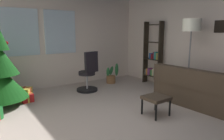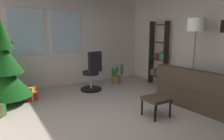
% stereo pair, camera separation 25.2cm
% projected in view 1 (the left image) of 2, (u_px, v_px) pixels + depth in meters
% --- Properties ---
extents(ground_plane, '(5.29, 6.02, 0.10)m').
position_uv_depth(ground_plane, '(121.00, 125.00, 3.62)').
color(ground_plane, '#B6A69A').
extents(wall_back_with_windows, '(5.29, 0.12, 2.82)m').
position_uv_depth(wall_back_with_windows, '(55.00, 37.00, 5.80)').
color(wall_back_with_windows, beige).
rests_on(wall_back_with_windows, ground_plane).
extents(wall_right_with_frames, '(0.12, 6.02, 2.82)m').
position_uv_depth(wall_right_with_frames, '(211.00, 38.00, 4.87)').
color(wall_right_with_frames, beige).
rests_on(wall_right_with_frames, ground_plane).
extents(couch, '(1.53, 1.99, 0.83)m').
position_uv_depth(couch, '(209.00, 92.00, 4.34)').
color(couch, '#403427').
rests_on(couch, ground_plane).
extents(footstool, '(0.43, 0.42, 0.37)m').
position_uv_depth(footstool, '(156.00, 99.00, 3.87)').
color(footstool, '#403427').
rests_on(footstool, ground_plane).
extents(gift_box_red, '(0.26, 0.24, 0.19)m').
position_uv_depth(gift_box_red, '(27.00, 98.00, 4.65)').
color(gift_box_red, red).
rests_on(gift_box_red, ground_plane).
extents(gift_box_gold, '(0.45, 0.44, 0.28)m').
position_uv_depth(gift_box_gold, '(23.00, 94.00, 4.81)').
color(gift_box_gold, gold).
rests_on(gift_box_gold, ground_plane).
extents(office_chair, '(0.56, 0.56, 1.07)m').
position_uv_depth(office_chair, '(88.00, 76.00, 5.42)').
color(office_chair, black).
rests_on(office_chair, ground_plane).
extents(bookshelf, '(0.18, 0.64, 1.86)m').
position_uv_depth(bookshelf, '(153.00, 57.00, 6.11)').
color(bookshelf, black).
rests_on(bookshelf, ground_plane).
extents(floor_lamp, '(0.40, 0.40, 1.86)m').
position_uv_depth(floor_lamp, '(191.00, 30.00, 4.63)').
color(floor_lamp, slate).
rests_on(floor_lamp, ground_plane).
extents(potted_plant, '(0.40, 0.49, 0.66)m').
position_uv_depth(potted_plant, '(112.00, 76.00, 6.31)').
color(potted_plant, olive).
rests_on(potted_plant, ground_plane).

